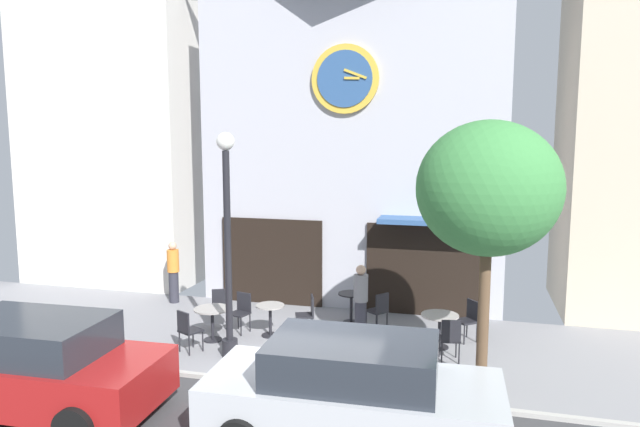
% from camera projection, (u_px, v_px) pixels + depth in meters
% --- Properties ---
extents(ground_plane, '(27.99, 10.37, 0.13)m').
position_uv_depth(ground_plane, '(302.00, 397.00, 9.89)').
color(ground_plane, gray).
extents(clock_building, '(7.94, 3.58, 10.18)m').
position_uv_depth(clock_building, '(355.00, 107.00, 15.35)').
color(clock_building, '#B2B2BC').
rests_on(clock_building, ground_plane).
extents(neighbor_building_left, '(5.33, 3.23, 11.86)m').
position_uv_depth(neighbor_building_left, '(118.00, 89.00, 17.64)').
color(neighbor_building_left, silver).
rests_on(neighbor_building_left, ground_plane).
extents(street_lamp, '(0.36, 0.36, 4.55)m').
position_uv_depth(street_lamp, '(228.00, 245.00, 11.37)').
color(street_lamp, black).
rests_on(street_lamp, ground_plane).
extents(street_tree, '(2.46, 2.22, 4.75)m').
position_uv_depth(street_tree, '(488.00, 190.00, 9.73)').
color(street_tree, brown).
rests_on(street_tree, ground_plane).
extents(cafe_table_center, '(0.80, 0.80, 0.73)m').
position_uv_depth(cafe_table_center, '(212.00, 316.00, 12.51)').
color(cafe_table_center, black).
rests_on(cafe_table_center, ground_plane).
extents(cafe_table_near_door, '(0.64, 0.64, 0.72)m').
position_uv_depth(cafe_table_near_door, '(270.00, 315.00, 12.81)').
color(cafe_table_near_door, black).
rests_on(cafe_table_near_door, ground_plane).
extents(cafe_table_near_curb, '(0.63, 0.63, 0.74)m').
position_uv_depth(cafe_table_near_curb, '(351.00, 303.00, 13.70)').
color(cafe_table_near_curb, black).
rests_on(cafe_table_near_curb, ground_plane).
extents(cafe_table_center_left, '(0.79, 0.79, 0.73)m').
position_uv_depth(cafe_table_center_left, '(440.00, 323.00, 12.08)').
color(cafe_table_center_left, black).
rests_on(cafe_table_center_left, ground_plane).
extents(cafe_chair_left_end, '(0.52, 0.52, 0.90)m').
position_uv_depth(cafe_chair_left_end, '(308.00, 312.00, 12.89)').
color(cafe_chair_left_end, black).
rests_on(cafe_chair_left_end, ground_plane).
extents(cafe_chair_by_entrance, '(0.54, 0.54, 0.90)m').
position_uv_depth(cafe_chair_by_entrance, '(187.00, 328.00, 11.80)').
color(cafe_chair_by_entrance, black).
rests_on(cafe_chair_by_entrance, ground_plane).
extents(cafe_chair_facing_street, '(0.47, 0.47, 0.90)m').
position_uv_depth(cafe_chair_facing_street, '(450.00, 337.00, 11.30)').
color(cafe_chair_facing_street, black).
rests_on(cafe_chair_facing_street, ground_plane).
extents(cafe_chair_outer, '(0.56, 0.56, 0.90)m').
position_uv_depth(cafe_chair_outer, '(379.00, 309.00, 13.15)').
color(cafe_chair_outer, black).
rests_on(cafe_chair_outer, ground_plane).
extents(cafe_chair_right_end, '(0.49, 0.49, 0.90)m').
position_uv_depth(cafe_chair_right_end, '(242.00, 309.00, 13.09)').
color(cafe_chair_right_end, black).
rests_on(cafe_chair_right_end, ground_plane).
extents(cafe_chair_mid_row, '(0.52, 0.52, 0.90)m').
position_uv_depth(cafe_chair_mid_row, '(220.00, 306.00, 13.38)').
color(cafe_chair_mid_row, black).
rests_on(cafe_chair_mid_row, ground_plane).
extents(cafe_chair_under_awning, '(0.56, 0.56, 0.90)m').
position_uv_depth(cafe_chair_under_awning, '(469.00, 317.00, 12.52)').
color(cafe_chair_under_awning, black).
rests_on(cafe_chair_under_awning, ground_plane).
extents(pedestrian_orange, '(0.42, 0.42, 1.67)m').
position_uv_depth(pedestrian_orange, '(173.00, 271.00, 15.38)').
color(pedestrian_orange, '#2D2D38').
rests_on(pedestrian_orange, ground_plane).
extents(pedestrian_grey, '(0.34, 0.34, 1.67)m').
position_uv_depth(pedestrian_grey, '(361.00, 301.00, 12.61)').
color(pedestrian_grey, '#2D2D38').
rests_on(pedestrian_grey, ground_plane).
extents(parked_car_red, '(4.36, 2.14, 1.55)m').
position_uv_depth(parked_car_red, '(32.00, 366.00, 9.29)').
color(parked_car_red, maroon).
rests_on(parked_car_red, ground_plane).
extents(parked_car_silver, '(4.35, 2.13, 1.55)m').
position_uv_depth(parked_car_silver, '(352.00, 392.00, 8.31)').
color(parked_car_silver, '#B7BABF').
rests_on(parked_car_silver, ground_plane).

